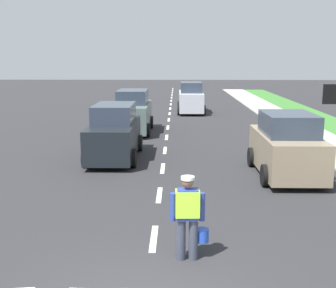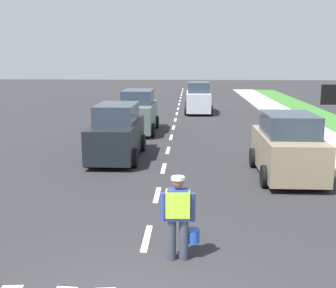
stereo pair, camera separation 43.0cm
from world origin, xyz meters
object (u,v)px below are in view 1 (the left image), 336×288
Objects in this scene: car_oncoming_lead at (114,134)px; car_parked_curbside at (286,147)px; road_worker at (189,214)px; car_outgoing_far at (191,99)px; car_oncoming_second at (133,113)px.

car_oncoming_lead is 1.09× the size of car_parked_curbside.
car_parked_curbside is at bearing 61.02° from road_worker.
road_worker is at bearing -72.75° from car_oncoming_lead.
road_worker is 8.87m from car_oncoming_lead.
car_oncoming_lead is (-3.40, -14.01, -0.02)m from car_outgoing_far.
car_oncoming_lead is at bearing 107.25° from road_worker.
car_oncoming_second reaches higher than car_oncoming_lead.
car_oncoming_second is (-3.28, -8.09, 0.02)m from car_outgoing_far.
car_outgoing_far is 1.04× the size of car_parked_curbside.
road_worker is 0.38× the size of car_oncoming_lead.
road_worker is 14.61m from car_oncoming_second.
car_oncoming_second is at bearing 99.90° from road_worker.
car_oncoming_lead reaches higher than road_worker.
car_oncoming_second reaches higher than car_outgoing_far.
car_oncoming_second is at bearing 125.34° from car_parked_curbside.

